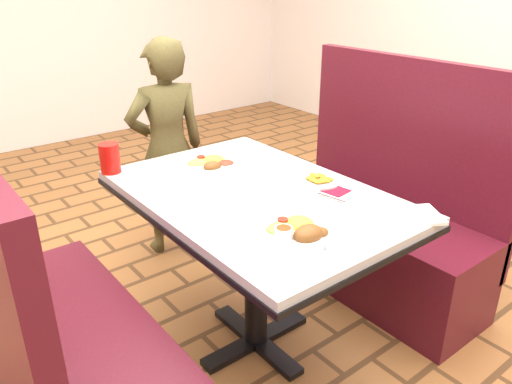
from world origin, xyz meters
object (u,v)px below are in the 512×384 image
booth_bench_left (70,365)px  diner_person (167,149)px  plantain_plate (319,180)px  near_dinner_plate (299,227)px  far_dinner_plate (211,162)px  booth_bench_right (377,228)px  red_tumbler (110,158)px  dining_table (256,214)px

booth_bench_left → diner_person: size_ratio=0.97×
booth_bench_left → plantain_plate: (1.06, -0.09, 0.43)m
near_dinner_plate → far_dinner_plate: 0.72m
booth_bench_right → plantain_plate: (-0.54, -0.09, 0.43)m
diner_person → near_dinner_plate: diner_person is taller
booth_bench_left → plantain_plate: bearing=-4.6°
red_tumbler → booth_bench_right: bearing=-25.6°
booth_bench_left → red_tumbler: 0.86m
dining_table → near_dinner_plate: (-0.10, -0.36, 0.12)m
plantain_plate → red_tumbler: 0.89m
dining_table → diner_person: diner_person is taller
booth_bench_right → near_dinner_plate: 1.07m
booth_bench_left → red_tumbler: bearing=51.7°
near_dinner_plate → far_dinner_plate: near_dinner_plate is taller
diner_person → plantain_plate: diner_person is taller
booth_bench_left → diner_person: diner_person is taller
dining_table → booth_bench_right: 0.86m
booth_bench_left → near_dinner_plate: bearing=-27.4°
dining_table → far_dinner_plate: bearing=86.7°
booth_bench_left → near_dinner_plate: size_ratio=4.83×
far_dinner_plate → plantain_plate: far_dinner_plate is taller
diner_person → red_tumbler: bearing=50.3°
far_dinner_plate → dining_table: bearing=-93.3°
near_dinner_plate → plantain_plate: 0.46m
diner_person → near_dinner_plate: (-0.26, -1.37, 0.16)m
diner_person → near_dinner_plate: 1.40m
far_dinner_plate → plantain_plate: 0.49m
dining_table → booth_bench_right: booth_bench_right is taller
dining_table → near_dinner_plate: bearing=-106.0°
diner_person → plantain_plate: 1.11m
diner_person → far_dinner_plate: (-0.13, -0.66, 0.15)m
near_dinner_plate → far_dinner_plate: size_ratio=1.01×
far_dinner_plate → red_tumbler: size_ratio=1.92×
booth_bench_right → plantain_plate: booth_bench_right is taller
dining_table → booth_bench_left: booth_bench_left is taller
dining_table → red_tumbler: 0.68m
booth_bench_left → far_dinner_plate: size_ratio=4.87×
dining_table → plantain_plate: (0.26, -0.09, 0.11)m
booth_bench_right → diner_person: size_ratio=0.97×
red_tumbler → dining_table: bearing=-57.0°
dining_table → plantain_plate: bearing=-18.1°
far_dinner_plate → plantain_plate: size_ratio=1.43×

